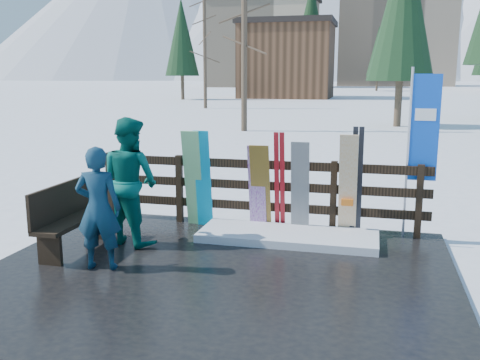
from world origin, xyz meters
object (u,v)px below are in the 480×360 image
(snowboard_4, at_px, (300,188))
(rental_flag, at_px, (421,134))
(snowboard_3, at_px, (257,188))
(snowboard_5, at_px, (348,186))
(snowboard_0, at_px, (203,179))
(snowboard_2, at_px, (261,188))
(person_back, at_px, (130,181))
(bench, at_px, (68,216))
(snowboard_1, at_px, (193,179))
(person_front, at_px, (98,208))

(snowboard_4, relative_size, rental_flag, 0.57)
(snowboard_3, relative_size, snowboard_5, 0.87)
(snowboard_4, distance_m, rental_flag, 1.99)
(snowboard_0, bearing_deg, snowboard_2, 0.00)
(snowboard_2, bearing_deg, rental_flag, 6.41)
(snowboard_0, bearing_deg, snowboard_4, -0.00)
(snowboard_0, distance_m, person_back, 1.33)
(snowboard_5, xyz_separation_m, rental_flag, (1.03, 0.27, 0.80))
(snowboard_2, xyz_separation_m, snowboard_5, (1.37, -0.00, 0.10))
(rental_flag, bearing_deg, snowboard_5, -165.35)
(snowboard_3, distance_m, rental_flag, 2.63)
(bench, relative_size, snowboard_1, 0.92)
(snowboard_0, bearing_deg, bench, -132.21)
(rental_flag, xyz_separation_m, person_back, (-4.15, -1.34, -0.66))
(bench, relative_size, snowboard_3, 1.05)
(person_back, bearing_deg, bench, 61.84)
(person_front, bearing_deg, snowboard_1, -114.94)
(bench, height_order, snowboard_5, snowboard_5)
(bench, bearing_deg, snowboard_0, 47.79)
(snowboard_3, bearing_deg, person_front, -126.62)
(person_back, bearing_deg, snowboard_5, -138.02)
(snowboard_4, height_order, person_back, person_back)
(bench, height_order, snowboard_2, snowboard_2)
(snowboard_1, distance_m, person_back, 1.24)
(snowboard_3, relative_size, person_back, 0.76)
(snowboard_1, distance_m, person_front, 2.24)
(rental_flag, relative_size, person_back, 1.38)
(bench, xyz_separation_m, person_front, (0.78, -0.53, 0.29))
(snowboard_2, xyz_separation_m, person_back, (-1.74, -1.07, 0.24))
(snowboard_1, height_order, snowboard_5, snowboard_5)
(snowboard_3, relative_size, rental_flag, 0.55)
(snowboard_3, relative_size, snowboard_4, 0.96)
(snowboard_2, distance_m, person_back, 2.06)
(snowboard_2, xyz_separation_m, person_front, (-1.67, -2.17, 0.10))
(bench, relative_size, snowboard_5, 0.91)
(snowboard_1, xyz_separation_m, person_back, (-0.61, -1.07, 0.14))
(snowboard_3, xyz_separation_m, snowboard_5, (1.42, 0.00, 0.11))
(snowboard_1, height_order, person_back, person_back)
(snowboard_3, distance_m, person_front, 2.71)
(snowboard_5, xyz_separation_m, person_back, (-3.11, -1.07, 0.13))
(snowboard_2, relative_size, snowboard_3, 1.01)
(snowboard_2, bearing_deg, bench, -146.19)
(bench, height_order, snowboard_4, snowboard_4)
(snowboard_5, bearing_deg, person_front, -144.46)
(snowboard_1, bearing_deg, snowboard_5, 0.00)
(snowboard_0, height_order, person_front, snowboard_0)
(bench, xyz_separation_m, snowboard_1, (1.31, 1.64, 0.29))
(snowboard_0, relative_size, snowboard_2, 1.12)
(snowboard_0, bearing_deg, snowboard_3, -0.00)
(snowboard_2, height_order, snowboard_3, snowboard_2)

